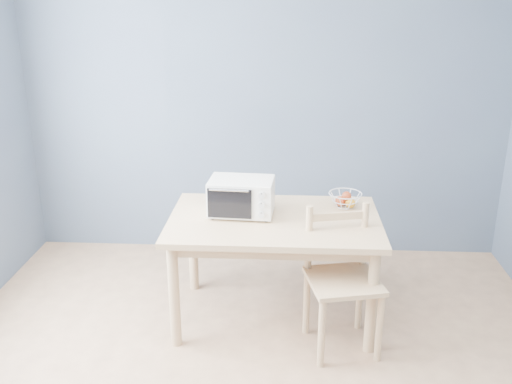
# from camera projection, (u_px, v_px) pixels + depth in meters

# --- Properties ---
(room) EXTENTS (4.01, 4.51, 2.61)m
(room) POSITION_uv_depth(u_px,v_px,m) (244.00, 198.00, 2.56)
(room) COLOR tan
(room) RESTS_ON ground
(dining_table) EXTENTS (1.40, 0.90, 0.75)m
(dining_table) POSITION_uv_depth(u_px,v_px,m) (274.00, 232.00, 3.82)
(dining_table) COLOR #E2BA87
(dining_table) RESTS_ON ground
(toaster_oven) EXTENTS (0.44, 0.33, 0.25)m
(toaster_oven) POSITION_uv_depth(u_px,v_px,m) (239.00, 196.00, 3.80)
(toaster_oven) COLOR white
(toaster_oven) RESTS_ON dining_table
(fruit_basket) EXTENTS (0.29, 0.29, 0.12)m
(fruit_basket) POSITION_uv_depth(u_px,v_px,m) (345.00, 199.00, 3.95)
(fruit_basket) COLOR silver
(fruit_basket) RESTS_ON dining_table
(dining_chair) EXTENTS (0.51, 0.51, 0.91)m
(dining_chair) POSITION_uv_depth(u_px,v_px,m) (341.00, 281.00, 3.59)
(dining_chair) COLOR #E2BA87
(dining_chair) RESTS_ON ground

